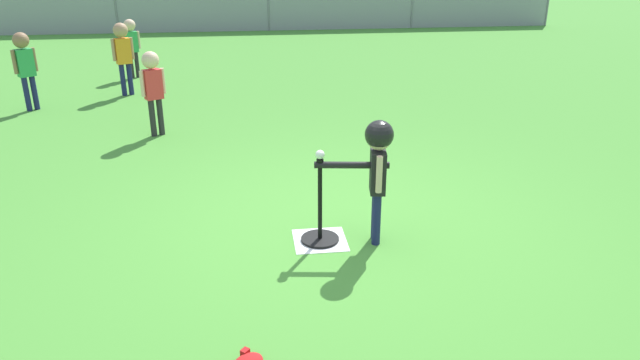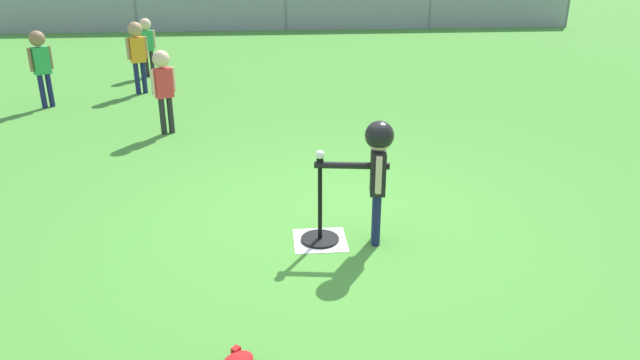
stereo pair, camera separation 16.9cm
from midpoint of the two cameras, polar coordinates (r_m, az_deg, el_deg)
name	(u,v)px [view 2 (the right image)]	position (r m, az deg, el deg)	size (l,w,h in m)	color
ground_plane	(334,221)	(5.34, 2.31, -3.98)	(60.00, 60.00, 0.00)	#478C33
home_plate	(320,240)	(5.01, 0.97, -5.79)	(0.44, 0.44, 0.01)	white
batting_tee	(320,228)	(4.96, 0.98, -4.61)	(0.32, 0.32, 0.73)	black
baseball_on_tee	(320,155)	(4.70, 1.03, 2.45)	(0.07, 0.07, 0.07)	white
batter_child	(377,158)	(4.72, 6.54, 2.10)	(0.62, 0.30, 1.05)	#191E4C
fielder_deep_right	(147,39)	(11.37, -15.90, 12.87)	(0.29, 0.21, 1.04)	#262626
fielder_near_right	(163,81)	(7.80, -14.23, 9.22)	(0.29, 0.21, 1.07)	#262626
fielder_deep_left	(40,59)	(9.68, -24.82, 10.53)	(0.27, 0.24, 1.13)	#191E4C
fielder_near_left	(137,48)	(10.07, -16.71, 12.06)	(0.31, 0.23, 1.14)	#191E4C
outfield_fence	(286,7)	(16.78, -3.01, 16.25)	(16.06, 0.06, 1.15)	slate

